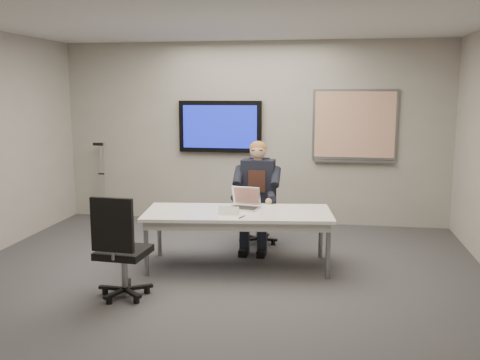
% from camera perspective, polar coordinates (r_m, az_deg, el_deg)
% --- Properties ---
extents(floor, '(6.00, 6.00, 0.02)m').
position_cam_1_polar(floor, '(5.72, -3.03, -11.45)').
color(floor, '#363638').
rests_on(floor, ground).
extents(ceiling, '(6.00, 6.00, 0.02)m').
position_cam_1_polar(ceiling, '(5.40, -3.30, 17.51)').
color(ceiling, silver).
rests_on(ceiling, wall_back).
extents(wall_back, '(6.00, 0.02, 2.80)m').
position_cam_1_polar(wall_back, '(8.33, 1.34, 5.02)').
color(wall_back, '#ABA49A').
rests_on(wall_back, ground).
extents(wall_front, '(6.00, 0.02, 2.80)m').
position_cam_1_polar(wall_front, '(2.59, -17.77, -5.30)').
color(wall_front, '#ABA49A').
rests_on(wall_front, ground).
extents(conference_table, '(2.25, 1.15, 0.66)m').
position_cam_1_polar(conference_table, '(6.23, -0.21, -4.04)').
color(conference_table, white).
rests_on(conference_table, ground).
extents(tv_display, '(1.30, 0.09, 0.80)m').
position_cam_1_polar(tv_display, '(8.35, -2.13, 5.72)').
color(tv_display, black).
rests_on(tv_display, wall_back).
extents(whiteboard, '(1.25, 0.08, 1.10)m').
position_cam_1_polar(whiteboard, '(8.22, 12.13, 5.67)').
color(whiteboard, gray).
rests_on(whiteboard, wall_back).
extents(office_chair_far, '(0.52, 0.52, 1.00)m').
position_cam_1_polar(office_chair_far, '(7.26, 2.02, -4.35)').
color(office_chair_far, black).
rests_on(office_chair_far, ground).
extents(office_chair_near, '(0.54, 0.54, 1.06)m').
position_cam_1_polar(office_chair_near, '(5.48, -12.46, -8.99)').
color(office_chair_near, black).
rests_on(office_chair_near, ground).
extents(seated_person, '(0.44, 0.75, 1.40)m').
position_cam_1_polar(seated_person, '(6.96, 1.73, -2.81)').
color(seated_person, '#1E2433').
rests_on(seated_person, office_chair_far).
extents(crutch, '(0.18, 0.44, 1.29)m').
position_cam_1_polar(crutch, '(8.93, -14.51, 0.07)').
color(crutch, '#A4A6AB').
rests_on(crutch, ground).
extents(laptop, '(0.39, 0.38, 0.25)m').
position_cam_1_polar(laptop, '(6.38, 0.55, -2.45)').
color(laptop, silver).
rests_on(laptop, conference_table).
extents(name_tent, '(0.23, 0.07, 0.09)m').
position_cam_1_polar(name_tent, '(6.04, -1.22, -3.27)').
color(name_tent, white).
rests_on(name_tent, conference_table).
extents(pen, '(0.05, 0.13, 0.01)m').
position_cam_1_polar(pen, '(5.92, 0.21, -3.95)').
color(pen, black).
rests_on(pen, conference_table).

